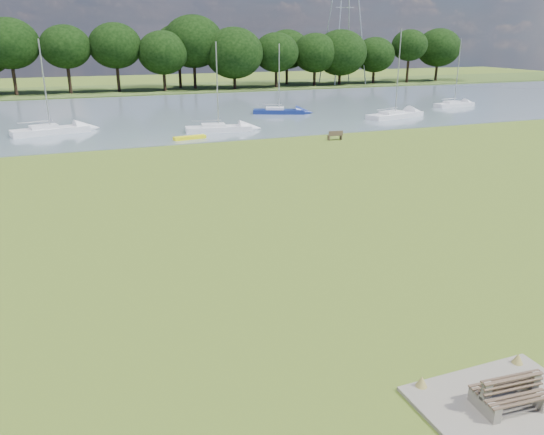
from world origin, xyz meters
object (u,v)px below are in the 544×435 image
object	(u,v)px
riverbank_bench	(335,135)
sailboat_1	(395,113)
sailboat_4	(454,103)
sailboat_5	(49,128)
bench_pair	(509,393)
sailboat_6	(218,127)
kayak	(190,138)
sailboat_3	(278,110)

from	to	relation	value
riverbank_bench	sailboat_1	bearing A→B (deg)	41.63
sailboat_4	sailboat_5	size ratio (longest dim) A/B	1.00
sailboat_1	sailboat_5	size ratio (longest dim) A/B	1.12
bench_pair	sailboat_5	distance (m)	46.67
sailboat_5	sailboat_6	distance (m)	15.58
bench_pair	kayak	distance (m)	38.01
sailboat_1	sailboat_4	xyz separation A→B (m)	(12.71, 5.63, -0.00)
riverbank_bench	sailboat_5	xyz separation A→B (m)	(-23.44, 12.14, 0.14)
bench_pair	sailboat_6	world-z (taller)	sailboat_6
kayak	sailboat_1	world-z (taller)	sailboat_1
sailboat_4	sailboat_6	world-z (taller)	sailboat_4
kayak	sailboat_1	xyz separation A→B (m)	(24.30, 4.74, 0.30)
riverbank_bench	sailboat_3	size ratio (longest dim) A/B	0.17
bench_pair	sailboat_6	distance (m)	41.31
kayak	sailboat_6	world-z (taller)	sailboat_6
riverbank_bench	sailboat_1	size ratio (longest dim) A/B	0.15
kayak	sailboat_1	bearing A→B (deg)	1.19
kayak	sailboat_3	bearing A→B (deg)	32.87
kayak	sailboat_5	distance (m)	13.70
bench_pair	sailboat_4	distance (m)	61.35
sailboat_1	kayak	bearing A→B (deg)	177.13
sailboat_1	sailboat_5	distance (m)	35.93
bench_pair	sailboat_1	distance (m)	49.53
sailboat_3	kayak	bearing A→B (deg)	-114.25
sailboat_3	sailboat_5	size ratio (longest dim) A/B	0.93
riverbank_bench	kayak	bearing A→B (deg)	162.48
sailboat_6	kayak	bearing A→B (deg)	-129.74
sailboat_1	sailboat_4	size ratio (longest dim) A/B	1.12
kayak	sailboat_6	distance (m)	4.65
sailboat_1	sailboat_3	world-z (taller)	sailboat_1
sailboat_3	sailboat_5	bearing A→B (deg)	-145.74
bench_pair	sailboat_5	world-z (taller)	sailboat_5
sailboat_1	sailboat_3	bearing A→B (deg)	131.34
kayak	sailboat_3	xyz separation A→B (m)	(13.36, 12.33, 0.30)
sailboat_3	sailboat_6	distance (m)	13.55
sailboat_6	sailboat_4	bearing A→B (deg)	20.45
sailboat_4	sailboat_5	distance (m)	48.63
riverbank_bench	sailboat_4	distance (m)	29.30
sailboat_5	riverbank_bench	bearing A→B (deg)	-40.90
riverbank_bench	sailboat_6	distance (m)	11.55
sailboat_6	sailboat_5	bearing A→B (deg)	172.24
sailboat_3	sailboat_4	size ratio (longest dim) A/B	0.93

